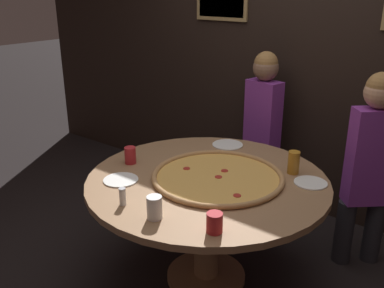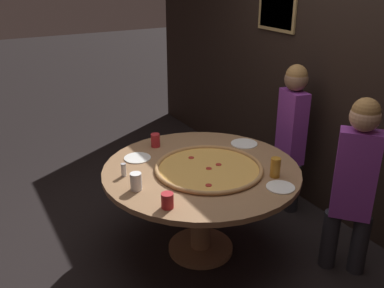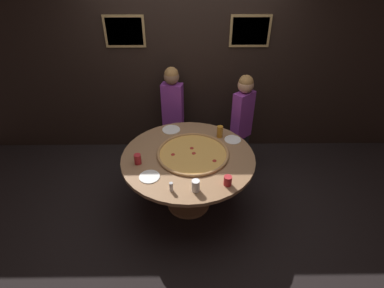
% 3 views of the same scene
% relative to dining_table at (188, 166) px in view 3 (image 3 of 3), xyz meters
% --- Properties ---
extents(ground_plane, '(24.00, 24.00, 0.00)m').
position_rel_dining_table_xyz_m(ground_plane, '(0.00, 0.00, -0.60)').
color(ground_plane, black).
extents(back_wall, '(6.40, 0.08, 2.60)m').
position_rel_dining_table_xyz_m(back_wall, '(0.00, 1.34, 0.71)').
color(back_wall, black).
rests_on(back_wall, ground_plane).
extents(dining_table, '(1.48, 1.48, 0.74)m').
position_rel_dining_table_xyz_m(dining_table, '(0.00, 0.00, 0.00)').
color(dining_table, '#936B47').
rests_on(dining_table, ground_plane).
extents(giant_pizza, '(0.81, 0.81, 0.03)m').
position_rel_dining_table_xyz_m(giant_pizza, '(0.05, 0.03, 0.16)').
color(giant_pizza, '#E5A84C').
rests_on(giant_pizza, dining_table).
extents(drink_cup_near_left, '(0.07, 0.07, 0.11)m').
position_rel_dining_table_xyz_m(drink_cup_near_left, '(-0.53, -0.13, 0.20)').
color(drink_cup_near_left, '#B22328').
rests_on(drink_cup_near_left, dining_table).
extents(drink_cup_near_right, '(0.08, 0.08, 0.10)m').
position_rel_dining_table_xyz_m(drink_cup_near_right, '(0.38, -0.47, 0.19)').
color(drink_cup_near_right, '#B22328').
rests_on(drink_cup_near_right, dining_table).
extents(drink_cup_front_edge, '(0.08, 0.08, 0.12)m').
position_rel_dining_table_xyz_m(drink_cup_front_edge, '(0.07, -0.55, 0.20)').
color(drink_cup_front_edge, white).
rests_on(drink_cup_front_edge, dining_table).
extents(drink_cup_beside_pizza, '(0.07, 0.07, 0.14)m').
position_rel_dining_table_xyz_m(drink_cup_beside_pizza, '(0.38, 0.38, 0.21)').
color(drink_cup_beside_pizza, '#BC7A23').
rests_on(drink_cup_beside_pizza, dining_table).
extents(white_plate_right_side, '(0.21, 0.21, 0.01)m').
position_rel_dining_table_xyz_m(white_plate_right_side, '(-0.39, -0.35, 0.15)').
color(white_plate_right_side, white).
rests_on(white_plate_right_side, dining_table).
extents(white_plate_left_side, '(0.20, 0.20, 0.01)m').
position_rel_dining_table_xyz_m(white_plate_left_side, '(0.53, 0.31, 0.15)').
color(white_plate_left_side, white).
rests_on(white_plate_left_side, dining_table).
extents(white_plate_near_front, '(0.22, 0.22, 0.01)m').
position_rel_dining_table_xyz_m(white_plate_near_front, '(-0.21, 0.55, 0.15)').
color(white_plate_near_front, white).
rests_on(white_plate_near_front, dining_table).
extents(condiment_shaker, '(0.04, 0.04, 0.10)m').
position_rel_dining_table_xyz_m(condiment_shaker, '(-0.16, -0.55, 0.19)').
color(condiment_shaker, silver).
rests_on(condiment_shaker, dining_table).
extents(diner_side_right, '(0.33, 0.31, 1.35)m').
position_rel_dining_table_xyz_m(diner_side_right, '(0.72, 0.82, 0.17)').
color(diner_side_right, '#232328').
rests_on(diner_side_right, ground_plane).
extents(diner_side_left, '(0.36, 0.20, 1.36)m').
position_rel_dining_table_xyz_m(diner_side_left, '(-0.21, 1.07, 0.18)').
color(diner_side_left, '#232328').
rests_on(diner_side_left, ground_plane).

